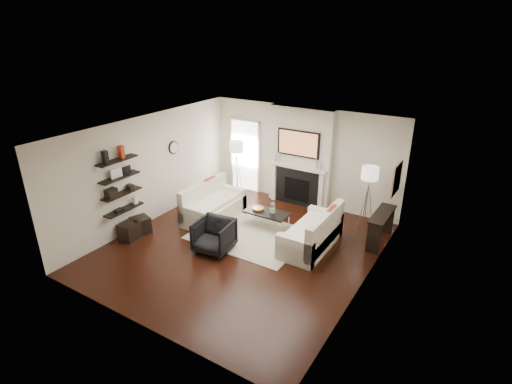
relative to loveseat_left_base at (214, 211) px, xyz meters
The scene contains 71 objects.
room_envelope 2.03m from the loveseat_left_base, 30.82° to the right, with size 6.00×6.00×6.00m.
chimney_breast 2.73m from the loveseat_left_base, 54.27° to the left, with size 1.80×0.25×2.70m, color silver.
fireplace_surround 2.39m from the loveseat_left_base, 52.36° to the left, with size 1.30×0.02×1.04m, color black.
firebox 2.38m from the loveseat_left_base, 52.29° to the left, with size 0.75×0.02×0.65m, color black.
mantel_pilaster_l 2.01m from the loveseat_left_base, 68.51° to the left, with size 0.12×0.08×1.10m, color white.
mantel_pilaster_r 2.87m from the loveseat_left_base, 40.44° to the left, with size 0.12×0.08×1.10m, color white.
mantel_shelf 2.50m from the loveseat_left_base, 51.61° to the left, with size 1.70×0.18×0.07m, color white.
tv_body 2.83m from the loveseat_left_base, 51.99° to the left, with size 1.20×0.06×0.70m, color black.
tv_screen 2.81m from the loveseat_left_base, 51.51° to the left, with size 1.10×0.01×0.62m, color #BF723F.
candlestick_l_tall 2.32m from the loveseat_left_base, 63.97° to the left, with size 0.04×0.04×0.30m, color silver.
candlestick_l_short 2.26m from the loveseat_left_base, 67.33° to the left, with size 0.04×0.04×0.24m, color silver.
candlestick_r_tall 2.93m from the loveseat_left_base, 42.60° to the left, with size 0.04×0.04×0.30m, color silver.
candlestick_r_short 3.01m from the loveseat_left_base, 40.81° to the left, with size 0.04×0.04×0.24m, color silver.
hallway_panel 2.31m from the loveseat_left_base, 100.78° to the left, with size 0.90×0.02×2.10m, color white.
door_trim_l 2.43m from the loveseat_left_base, 112.84° to the left, with size 0.06×0.06×2.16m, color white.
door_trim_r 2.26m from the loveseat_left_base, 87.89° to the left, with size 0.06×0.06×2.16m, color white.
door_trim_top 2.87m from the loveseat_left_base, 100.88° to the left, with size 1.02×0.06×0.06m, color white.
rug 1.33m from the loveseat_left_base, 12.21° to the right, with size 2.60×2.00×0.01m, color beige.
loveseat_left_base is the anchor object (origin of this frame).
loveseat_left_back 0.46m from the loveseat_left_base, behind, with size 0.18×1.80×0.80m, color white.
loveseat_left_arm_n 0.81m from the loveseat_left_base, 90.00° to the right, with size 0.85×0.18×0.60m, color white.
loveseat_left_arm_s 0.81m from the loveseat_left_base, 90.00° to the left, with size 0.85×0.18×0.60m, color white.
loveseat_left_cushion 0.26m from the loveseat_left_base, ahead, with size 0.63×1.44×0.10m, color white.
pillow_left_orange 0.69m from the loveseat_left_base, 138.15° to the left, with size 0.10×0.42×0.42m, color #AB3115.
pillow_left_charcoal 0.68m from the loveseat_left_base, 138.15° to the right, with size 0.10×0.40×0.40m, color black.
loveseat_right_base 2.74m from the loveseat_left_base, ahead, with size 0.85×1.80×0.42m, color white.
loveseat_right_back 3.10m from the loveseat_left_base, ahead, with size 0.18×1.80×0.80m, color white.
loveseat_right_arm_n 2.87m from the loveseat_left_base, 16.69° to the right, with size 0.85×0.18×0.60m, color white.
loveseat_right_arm_s 2.86m from the loveseat_left_base, 16.20° to the left, with size 0.85×0.18×0.60m, color white.
loveseat_right_cushion 2.71m from the loveseat_left_base, ahead, with size 0.63×1.44×0.10m, color white.
pillow_right_orange 3.14m from the loveseat_left_base, ahead, with size 0.10×0.42×0.42m, color #AB3115.
pillow_right_charcoal 3.14m from the loveseat_left_base, ahead, with size 0.10×0.40×0.40m, color black.
coffee_table 1.46m from the loveseat_left_base, 10.90° to the left, with size 1.10×0.55×0.04m, color black.
coffee_leg_nw 0.93m from the loveseat_left_base, ahead, with size 0.02×0.02×0.38m, color silver.
coffee_leg_ne 1.93m from the loveseat_left_base, ahead, with size 0.02×0.02×0.38m, color silver.
coffee_leg_sw 1.05m from the loveseat_left_base, 28.10° to the left, with size 0.02×0.02×0.38m, color silver.
coffee_leg_se 1.99m from the loveseat_left_base, 14.40° to the left, with size 0.02×0.02×0.38m, color silver.
hurricane_glass 1.64m from the loveseat_left_base, ahead, with size 0.14×0.14×0.24m, color white.
hurricane_candle 1.63m from the loveseat_left_base, ahead, with size 0.09×0.09×0.14m, color white.
copper_bowl 1.23m from the loveseat_left_base, 13.14° to the left, with size 0.28×0.28×0.05m, color #A75D1B.
armchair 1.63m from the loveseat_left_base, 52.40° to the right, with size 0.77×0.72×0.80m, color black.
lamp_left_post 1.74m from the loveseat_left_base, 103.72° to the left, with size 0.02×0.02×1.20m, color silver.
lamp_left_shade 2.10m from the loveseat_left_base, 103.72° to the left, with size 0.40×0.40×0.30m, color white.
lamp_left_leg_a 1.72m from the loveseat_left_base, 100.07° to the left, with size 0.02×0.02×1.25m, color silver.
lamp_left_leg_b 1.85m from the loveseat_left_base, 104.70° to the left, with size 0.02×0.02×1.25m, color silver.
lamp_left_leg_c 1.67m from the loveseat_left_base, 106.41° to the left, with size 0.02×0.02×1.25m, color silver.
lamp_right_post 3.83m from the loveseat_left_base, 23.43° to the left, with size 0.02×0.02×1.20m, color silver.
lamp_right_shade 4.01m from the loveseat_left_base, 23.43° to the left, with size 0.40×0.40×0.30m, color white.
lamp_right_leg_a 3.93m from the loveseat_left_base, 22.79° to the left, with size 0.02×0.02×1.25m, color silver.
lamp_right_leg_b 3.82m from the loveseat_left_base, 25.08° to the left, with size 0.02×0.02×1.25m, color silver.
lamp_right_leg_c 3.74m from the loveseat_left_base, 22.43° to the left, with size 0.02×0.02×1.25m, color silver.
console_top 4.17m from the loveseat_left_base, 14.00° to the left, with size 0.35×1.20×0.04m, color black.
console_leg_n 4.04m from the loveseat_left_base, ahead, with size 0.30×0.04×0.71m, color black.
console_leg_s 4.31m from the loveseat_left_base, 21.12° to the left, with size 0.30×0.04×0.71m, color black.
wall_art 4.54m from the loveseat_left_base, 15.86° to the left, with size 0.03×0.70×0.70m, color #AA7B55.
shelf_bottom 2.26m from the loveseat_left_base, 122.19° to the right, with size 0.25×1.00×0.04m, color black.
shelf_lower 2.37m from the loveseat_left_base, 122.19° to the right, with size 0.25×1.00×0.04m, color black.
shelf_upper 2.55m from the loveseat_left_base, 122.19° to the right, with size 0.25×1.00×0.04m, color black.
shelf_top 2.78m from the loveseat_left_base, 122.19° to the right, with size 0.25×1.00×0.04m, color black.
decor_magfile_a 3.07m from the loveseat_left_base, 118.53° to the right, with size 0.12×0.10×0.28m, color black.
decor_magfile_b 2.78m from the loveseat_left_base, 124.27° to the right, with size 0.12×0.10×0.28m, color #AB3115.
decor_frame_a 2.67m from the loveseat_left_base, 121.22° to the right, with size 0.04×0.30×0.22m, color white.
decor_frame_b 2.46m from the loveseat_left_base, 125.52° to the right, with size 0.04×0.22×0.18m, color black.
decor_wine_rack 2.64m from the loveseat_left_base, 118.67° to the right, with size 0.18×0.25×0.20m, color black.
decor_box_small 2.21m from the loveseat_left_base, 126.17° to the right, with size 0.15×0.12×0.12m, color black.
decor_books 2.39m from the loveseat_left_base, 120.18° to the right, with size 0.14×0.20×0.05m, color black.
decor_box_tall 2.01m from the loveseat_left_base, 127.79° to the right, with size 0.10×0.10×0.18m, color white.
clock_rim 1.97m from the loveseat_left_base, behind, with size 0.34×0.34×0.04m, color black.
clock_face 1.95m from the loveseat_left_base, behind, with size 0.29×0.29×0.01m, color white.
ottoman_near 1.87m from the loveseat_left_base, 123.16° to the right, with size 0.40×0.40×0.40m, color black.
ottoman_far 2.18m from the loveseat_left_base, 117.94° to the right, with size 0.40×0.40×0.40m, color black.
Camera 1 is at (4.41, -6.50, 4.69)m, focal length 28.00 mm.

